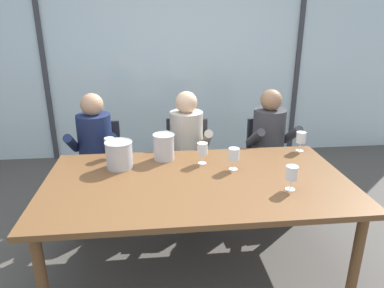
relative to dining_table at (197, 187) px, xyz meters
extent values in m
plane|color=#4C4742|center=(0.00, 1.00, -0.67)|extent=(14.00, 14.00, 0.00)
cube|color=silver|center=(0.00, 2.42, 0.63)|extent=(7.40, 0.03, 2.60)
cube|color=#38383D|center=(-1.67, 2.40, 0.63)|extent=(0.06, 0.06, 2.60)
cube|color=#38383D|center=(1.67, 2.40, 0.63)|extent=(0.06, 0.06, 2.60)
cube|color=#477A38|center=(0.00, 5.65, 0.37)|extent=(13.40, 2.40, 2.07)
cube|color=brown|center=(0.00, 0.00, 0.04)|extent=(2.20, 1.19, 0.04)
cylinder|color=brown|center=(-1.00, -0.50, -0.32)|extent=(0.07, 0.07, 0.69)
cylinder|color=brown|center=(1.00, -0.50, -0.32)|extent=(0.07, 0.07, 0.69)
cylinder|color=brown|center=(-1.00, 0.50, -0.32)|extent=(0.07, 0.07, 0.69)
cylinder|color=brown|center=(1.00, 0.50, -0.32)|extent=(0.07, 0.07, 0.69)
cube|color=#232328|center=(-0.86, 0.93, -0.23)|extent=(0.44, 0.44, 0.03)
cube|color=#232328|center=(-0.86, 1.13, -0.01)|extent=(0.42, 0.04, 0.42)
cylinder|color=#232328|center=(-1.05, 0.74, -0.46)|extent=(0.04, 0.04, 0.42)
cylinder|color=#232328|center=(-0.67, 0.75, -0.46)|extent=(0.04, 0.04, 0.42)
cylinder|color=#232328|center=(-1.05, 1.12, -0.46)|extent=(0.04, 0.04, 0.42)
cylinder|color=#232328|center=(-0.67, 1.13, -0.46)|extent=(0.04, 0.04, 0.42)
cube|color=#232328|center=(0.01, 0.93, -0.23)|extent=(0.49, 0.49, 0.03)
cube|color=#232328|center=(0.03, 1.13, -0.01)|extent=(0.42, 0.09, 0.42)
cylinder|color=#232328|center=(-0.21, 0.77, -0.46)|extent=(0.04, 0.04, 0.42)
cylinder|color=#232328|center=(0.17, 0.72, -0.46)|extent=(0.04, 0.04, 0.42)
cylinder|color=#232328|center=(-0.16, 1.15, -0.46)|extent=(0.04, 0.04, 0.42)
cylinder|color=#232328|center=(0.22, 1.10, -0.46)|extent=(0.04, 0.04, 0.42)
cube|color=#232328|center=(0.88, 0.89, -0.23)|extent=(0.49, 0.49, 0.03)
cube|color=#232328|center=(0.86, 1.09, -0.01)|extent=(0.42, 0.09, 0.42)
cylinder|color=#232328|center=(0.72, 0.68, -0.46)|extent=(0.04, 0.04, 0.42)
cylinder|color=#232328|center=(1.10, 0.73, -0.46)|extent=(0.04, 0.04, 0.42)
cylinder|color=#232328|center=(0.67, 1.06, -0.46)|extent=(0.04, 0.04, 0.42)
cylinder|color=#232328|center=(1.05, 1.11, -0.46)|extent=(0.04, 0.04, 0.42)
cylinder|color=#192347|center=(-0.86, 0.95, 0.06)|extent=(0.32, 0.32, 0.52)
sphere|color=tan|center=(-0.86, 0.95, 0.42)|extent=(0.21, 0.21, 0.21)
cube|color=#47423D|center=(-0.95, 0.75, -0.20)|extent=(0.13, 0.40, 0.13)
cube|color=#47423D|center=(-0.77, 0.75, -0.20)|extent=(0.13, 0.40, 0.13)
cylinder|color=#47423D|center=(-0.95, 0.55, -0.44)|extent=(0.10, 0.10, 0.45)
cylinder|color=#47423D|center=(-0.77, 0.55, -0.44)|extent=(0.10, 0.10, 0.45)
cylinder|color=#192347|center=(-1.05, 0.83, 0.09)|extent=(0.08, 0.32, 0.26)
cylinder|color=#192347|center=(-0.67, 0.83, 0.09)|extent=(0.08, 0.32, 0.26)
cylinder|color=#B7AD9E|center=(0.01, 0.95, 0.06)|extent=(0.33, 0.33, 0.52)
sphere|color=#DBAD89|center=(0.01, 0.95, 0.42)|extent=(0.21, 0.21, 0.21)
cube|color=#47423D|center=(-0.09, 0.75, -0.20)|extent=(0.15, 0.41, 0.13)
cube|color=#47423D|center=(0.09, 0.74, -0.20)|extent=(0.15, 0.41, 0.13)
cylinder|color=#47423D|center=(-0.10, 0.55, -0.44)|extent=(0.10, 0.10, 0.45)
cylinder|color=#47423D|center=(0.08, 0.54, -0.44)|extent=(0.10, 0.10, 0.45)
cylinder|color=#B7AD9E|center=(-0.19, 0.84, 0.09)|extent=(0.10, 0.33, 0.26)
cylinder|color=#B7AD9E|center=(0.19, 0.82, 0.09)|extent=(0.10, 0.33, 0.26)
cylinder|color=#38383D|center=(0.84, 0.95, 0.06)|extent=(0.35, 0.35, 0.52)
sphere|color=#936B4C|center=(0.84, 0.95, 0.42)|extent=(0.21, 0.21, 0.21)
cube|color=#47423D|center=(0.77, 0.74, -0.20)|extent=(0.17, 0.41, 0.13)
cube|color=#47423D|center=(0.94, 0.76, -0.20)|extent=(0.17, 0.41, 0.13)
cylinder|color=#47423D|center=(0.78, 0.54, -0.44)|extent=(0.10, 0.10, 0.45)
cylinder|color=#47423D|center=(0.96, 0.56, -0.44)|extent=(0.10, 0.10, 0.45)
cylinder|color=#38383D|center=(0.66, 0.81, 0.09)|extent=(0.11, 0.33, 0.26)
cylinder|color=#38383D|center=(1.04, 0.85, 0.09)|extent=(0.11, 0.33, 0.26)
cylinder|color=#B7B7BC|center=(-0.23, 0.42, 0.17)|extent=(0.17, 0.17, 0.21)
torus|color=silver|center=(-0.23, 0.42, 0.27)|extent=(0.18, 0.18, 0.01)
cylinder|color=#B7B7BC|center=(-0.58, 0.29, 0.17)|extent=(0.21, 0.21, 0.21)
torus|color=silver|center=(-0.58, 0.29, 0.27)|extent=(0.21, 0.21, 0.01)
cylinder|color=silver|center=(-0.67, 0.50, 0.06)|extent=(0.07, 0.07, 0.00)
cylinder|color=silver|center=(-0.67, 0.50, 0.10)|extent=(0.01, 0.01, 0.07)
cylinder|color=silver|center=(-0.67, 0.50, 0.19)|extent=(0.08, 0.08, 0.09)
cylinder|color=#560C1E|center=(-0.67, 0.50, 0.16)|extent=(0.07, 0.07, 0.04)
cylinder|color=silver|center=(0.30, 0.15, 0.06)|extent=(0.07, 0.07, 0.00)
cylinder|color=silver|center=(0.30, 0.15, 0.10)|extent=(0.01, 0.01, 0.07)
cylinder|color=silver|center=(0.30, 0.15, 0.19)|extent=(0.08, 0.08, 0.09)
cylinder|color=#560C1E|center=(0.30, 0.15, 0.16)|extent=(0.07, 0.07, 0.04)
cylinder|color=silver|center=(0.61, -0.22, 0.06)|extent=(0.07, 0.07, 0.00)
cylinder|color=silver|center=(0.61, -0.22, 0.10)|extent=(0.01, 0.01, 0.07)
cylinder|color=silver|center=(0.61, -0.22, 0.19)|extent=(0.08, 0.08, 0.09)
cylinder|color=maroon|center=(0.61, -0.22, 0.16)|extent=(0.07, 0.07, 0.04)
cylinder|color=silver|center=(0.08, 0.30, 0.06)|extent=(0.07, 0.07, 0.00)
cylinder|color=silver|center=(0.08, 0.30, 0.10)|extent=(0.01, 0.01, 0.07)
cylinder|color=silver|center=(0.08, 0.30, 0.19)|extent=(0.08, 0.08, 0.09)
cylinder|color=#E0D184|center=(0.08, 0.30, 0.16)|extent=(0.07, 0.07, 0.04)
cylinder|color=silver|center=(0.97, 0.48, 0.06)|extent=(0.07, 0.07, 0.00)
cylinder|color=silver|center=(0.97, 0.48, 0.10)|extent=(0.01, 0.01, 0.07)
cylinder|color=silver|center=(0.97, 0.48, 0.19)|extent=(0.08, 0.08, 0.09)
cylinder|color=#E0D184|center=(0.97, 0.48, 0.16)|extent=(0.07, 0.07, 0.04)
camera|label=1|loc=(-0.28, -2.29, 1.18)|focal=32.89mm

